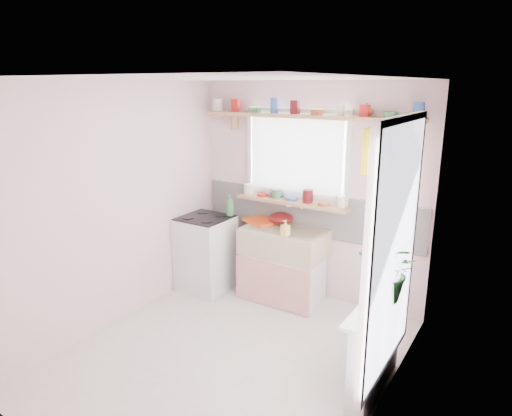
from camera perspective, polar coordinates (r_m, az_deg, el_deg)
The scene contains 19 objects.
room at distance 4.36m, azimuth 10.21°, elevation 0.56°, with size 3.20×3.20×3.20m.
sink_unit at distance 5.36m, azimuth 3.42°, elevation -7.00°, with size 0.95×0.65×1.11m.
cooker at distance 5.65m, azimuth -6.29°, elevation -5.56°, with size 0.58×0.58×0.93m.
radiator_ledge at distance 3.97m, azimuth 14.64°, elevation -16.57°, with size 0.22×0.95×0.78m.
windowsill at distance 5.29m, azimuth 4.52°, elevation 0.77°, with size 1.40×0.22×0.04m, color tan.
pine_shelf at distance 5.06m, azimuth 6.23°, elevation 11.32°, with size 2.52×0.24×0.04m, color tan.
shelf_crockery at distance 5.07m, azimuth 6.01°, elevation 12.18°, with size 2.47×0.11×0.12m.
sill_crockery at distance 5.28m, azimuth 4.37°, elevation 1.59°, with size 1.35×0.11×0.12m.
dish_tray at distance 5.47m, azimuth 0.57°, elevation -1.64°, with size 0.37×0.28×0.04m, color #FA4E16.
colander at distance 5.42m, azimuth 3.16°, elevation -1.28°, with size 0.30×0.30×0.14m, color #5D0F10.
jade_plant at distance 3.79m, azimuth 16.36°, elevation -7.52°, with size 0.46×0.40×0.51m, color #2F702D.
fruit_bowl at distance 4.14m, azimuth 15.58°, elevation -8.76°, with size 0.30×0.30×0.07m, color silver.
herb_pot at distance 3.39m, azimuth 13.58°, elevation -12.98°, with size 0.11×0.07×0.21m, color #335C25.
soap_bottle_sink at distance 5.01m, azimuth 3.70°, elevation -2.48°, with size 0.08×0.08×0.17m, color #FFEC71.
sill_cup at distance 5.48m, azimuth 1.76°, elevation 2.07°, with size 0.13×0.13×0.10m, color beige.
sill_bowl at distance 5.43m, azimuth 2.77°, elevation 1.74°, with size 0.20×0.20×0.06m, color #3156A0.
shelf_vase at distance 4.86m, azimuth 13.65°, elevation 11.86°, with size 0.13×0.13×0.13m, color #B66C38.
cooker_bottle at distance 5.51m, azimuth -3.29°, elevation 0.34°, with size 0.10×0.10×0.26m, color #3F7E49.
fruit at distance 4.12m, azimuth 15.74°, elevation -7.97°, with size 0.20×0.14×0.10m.
Camera 1 is at (2.22, -3.07, 2.46)m, focal length 32.00 mm.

